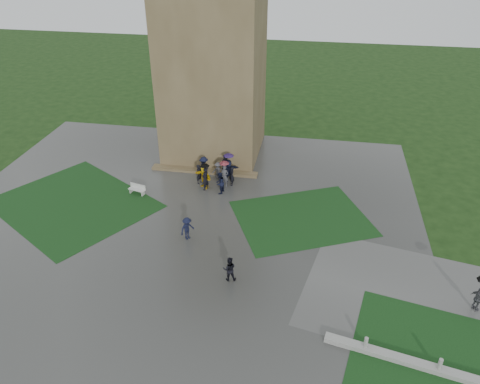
% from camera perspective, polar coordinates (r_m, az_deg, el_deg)
% --- Properties ---
extents(ground, '(120.00, 120.00, 0.00)m').
position_cam_1_polar(ground, '(31.01, -8.98, -6.80)').
color(ground, black).
extents(plaza, '(34.00, 34.00, 0.02)m').
position_cam_1_polar(plaza, '(32.52, -7.92, -4.68)').
color(plaza, '#333431').
rests_on(plaza, ground).
extents(lawn_inset_left, '(14.10, 13.46, 0.01)m').
position_cam_1_polar(lawn_inset_left, '(37.21, -19.64, -1.37)').
color(lawn_inset_left, black).
rests_on(lawn_inset_left, plaza).
extents(lawn_inset_right, '(11.12, 10.15, 0.01)m').
position_cam_1_polar(lawn_inset_right, '(33.73, 7.54, -3.18)').
color(lawn_inset_right, black).
rests_on(lawn_inset_right, plaza).
extents(tower, '(8.00, 8.00, 18.00)m').
position_cam_1_polar(tower, '(40.30, -3.34, 16.76)').
color(tower, brown).
rests_on(tower, ground).
extents(tower_plinth, '(9.00, 0.80, 0.22)m').
position_cam_1_polar(tower_plinth, '(39.48, -4.36, 2.58)').
color(tower_plinth, brown).
rests_on(tower_plinth, plaza).
extents(bench, '(1.44, 0.76, 0.80)m').
position_cam_1_polar(bench, '(36.99, -12.42, 0.34)').
color(bench, beige).
rests_on(bench, plaza).
extents(visitor_cluster, '(3.41, 3.86, 2.43)m').
position_cam_1_polar(visitor_cluster, '(37.30, -3.05, 2.44)').
color(visitor_cluster, black).
rests_on(visitor_cluster, plaza).
extents(pedestrian_mid, '(1.06, 1.17, 1.63)m').
position_cam_1_polar(pedestrian_mid, '(31.19, -6.45, -4.43)').
color(pedestrian_mid, black).
rests_on(pedestrian_mid, plaza).
extents(pedestrian_near, '(0.85, 0.59, 1.60)m').
position_cam_1_polar(pedestrian_near, '(27.77, -1.30, -9.35)').
color(pedestrian_near, black).
rests_on(pedestrian_near, plaza).
extents(pedestrian_path, '(0.96, 1.04, 2.31)m').
position_cam_1_polar(pedestrian_path, '(28.70, 27.23, -10.94)').
color(pedestrian_path, '#46464B').
rests_on(pedestrian_path, path).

